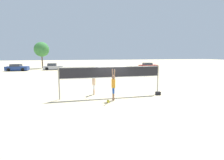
{
  "coord_description": "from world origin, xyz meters",
  "views": [
    {
      "loc": [
        -3.5,
        -13.27,
        3.31
      ],
      "look_at": [
        0.0,
        0.0,
        1.32
      ],
      "focal_mm": 28.0,
      "sensor_mm": 36.0,
      "label": 1
    }
  ],
  "objects": [
    {
      "name": "tree_left_cluster",
      "position": [
        -9.12,
        32.89,
        4.59
      ],
      "size": [
        3.58,
        3.58,
        6.4
      ],
      "color": "brown",
      "rests_on": "ground_plane"
    },
    {
      "name": "parked_car_far",
      "position": [
        -13.34,
        26.74,
        0.64
      ],
      "size": [
        4.49,
        2.39,
        1.4
      ],
      "rotation": [
        0.0,
        0.0,
        -0.11
      ],
      "color": "navy",
      "rests_on": "ground_plane"
    },
    {
      "name": "volleyball",
      "position": [
        -0.76,
        -1.79,
        0.11
      ],
      "size": [
        0.21,
        0.21,
        0.21
      ],
      "color": "yellow",
      "rests_on": "ground_plane"
    },
    {
      "name": "ground_plane",
      "position": [
        0.0,
        0.0,
        0.0
      ],
      "size": [
        200.0,
        200.0,
        0.0
      ],
      "primitive_type": "plane",
      "color": "beige"
    },
    {
      "name": "parked_car_mid",
      "position": [
        -6.29,
        27.57,
        0.64
      ],
      "size": [
        4.21,
        2.05,
        1.43
      ],
      "rotation": [
        0.0,
        0.0,
        -0.04
      ],
      "color": "#B7B7BC",
      "rests_on": "ground_plane"
    },
    {
      "name": "gear_bag",
      "position": [
        3.83,
        -0.51,
        0.13
      ],
      "size": [
        0.37,
        0.28,
        0.27
      ],
      "color": "black",
      "rests_on": "ground_plane"
    },
    {
      "name": "player_blocker",
      "position": [
        -1.31,
        0.97,
        1.07
      ],
      "size": [
        0.28,
        0.69,
        2.04
      ],
      "rotation": [
        0.0,
        0.0,
        -1.57
      ],
      "color": "beige",
      "rests_on": "ground_plane"
    },
    {
      "name": "volleyball_net",
      "position": [
        0.0,
        0.0,
        1.8
      ],
      "size": [
        8.18,
        0.1,
        2.4
      ],
      "color": "gray",
      "rests_on": "ground_plane"
    },
    {
      "name": "parked_car_near",
      "position": [
        16.13,
        26.22,
        0.62
      ],
      "size": [
        4.49,
        2.0,
        1.37
      ],
      "rotation": [
        0.0,
        0.0,
        -0.02
      ],
      "color": "maroon",
      "rests_on": "ground_plane"
    },
    {
      "name": "player_spiker",
      "position": [
        -0.22,
        -1.23,
        1.21
      ],
      "size": [
        0.28,
        0.72,
        2.29
      ],
      "rotation": [
        0.0,
        0.0,
        1.57
      ],
      "color": "#8C664C",
      "rests_on": "ground_plane"
    }
  ]
}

